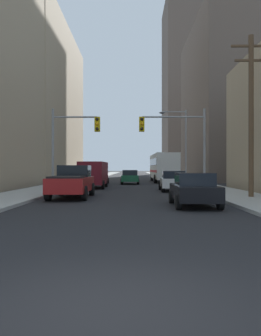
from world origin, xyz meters
TOP-DOWN VIEW (x-y plane):
  - ground_plane at (0.00, 0.00)m, footprint 400.00×400.00m
  - sidewalk_left at (-6.54, 50.00)m, footprint 3.41×160.00m
  - sidewalk_right at (6.54, 50.00)m, footprint 3.41×160.00m
  - city_bus at (4.01, 38.06)m, footprint 2.70×11.54m
  - pickup_truck_red at (-3.22, 15.92)m, footprint 2.20×5.41m
  - cargo_van_maroon at (-3.09, 25.73)m, footprint 2.16×5.26m
  - sedan_black at (3.08, 11.45)m, footprint 1.95×4.22m
  - sedan_white at (3.34, 21.81)m, footprint 1.96×4.26m
  - sedan_grey at (-3.34, 32.89)m, footprint 1.95×4.26m
  - sedan_green at (0.00, 33.33)m, footprint 1.95×4.21m
  - traffic_signal_near_left at (-3.97, 20.55)m, footprint 3.48×0.44m
  - traffic_signal_near_right at (3.37, 20.55)m, footprint 4.77×0.44m
  - utility_pole_right at (6.88, 15.02)m, footprint 2.20×0.28m
  - street_lamp_right at (5.09, 29.96)m, footprint 2.72×0.32m
  - building_right_mid_block at (17.79, 46.60)m, footprint 17.68×22.88m
  - building_right_far_highrise at (18.49, 87.23)m, footprint 19.65×18.01m

SIDE VIEW (x-z plane):
  - ground_plane at x=0.00m, z-range 0.00..0.00m
  - sidewalk_left at x=-6.54m, z-range 0.00..0.15m
  - sidewalk_right at x=6.54m, z-range 0.00..0.15m
  - sedan_black at x=3.08m, z-range 0.01..1.53m
  - sedan_white at x=3.34m, z-range 0.01..1.53m
  - sedan_grey at x=-3.34m, z-range 0.01..1.53m
  - sedan_green at x=0.00m, z-range 0.01..1.53m
  - pickup_truck_red at x=-3.22m, z-range -0.02..1.88m
  - cargo_van_maroon at x=-3.09m, z-range 0.16..2.42m
  - city_bus at x=4.01m, z-range 0.23..3.63m
  - traffic_signal_near_left at x=-3.97m, z-range 1.03..7.03m
  - traffic_signal_near_right at x=3.37m, z-range 1.09..7.09m
  - street_lamp_right at x=5.09m, z-range 0.82..8.32m
  - utility_pole_right at x=6.88m, z-range 0.27..9.38m
  - building_right_mid_block at x=17.79m, z-range 0.00..22.30m
  - building_right_far_highrise at x=18.49m, z-range 0.00..45.17m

